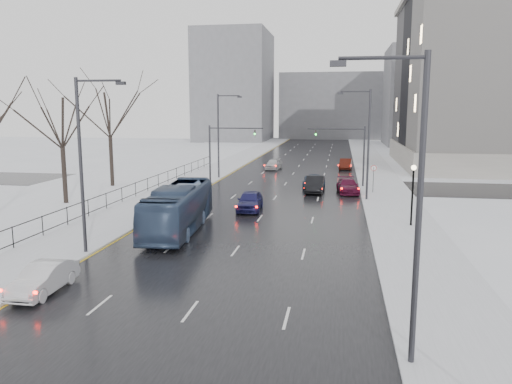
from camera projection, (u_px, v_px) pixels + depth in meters
The scene contains 27 objects.
road at pixel (295, 172), 66.29m from camera, with size 16.00×150.00×0.04m, color black.
cross_road at pixel (285, 185), 54.62m from camera, with size 130.00×10.00×0.04m, color black.
sidewalk_left at pixel (218, 170), 68.01m from camera, with size 5.00×150.00×0.16m, color silver.
sidewalk_right at pixel (376, 173), 64.55m from camera, with size 5.00×150.00×0.16m, color silver.
park_strip at pixel (152, 169), 69.59m from camera, with size 14.00×150.00×0.12m, color white.
tree_park_d at pixel (66, 204), 43.95m from camera, with size 8.75×8.75×12.50m, color black, non-canonical shape.
tree_park_e at pixel (113, 187), 53.74m from camera, with size 9.45×9.45×13.50m, color black, non-canonical shape.
iron_fence at pixel (94, 204), 39.12m from camera, with size 0.06×70.00×1.30m.
streetlight_r_near at pixel (412, 196), 15.40m from camera, with size 2.95×0.25×10.00m.
streetlight_r_mid at pixel (366, 139), 44.57m from camera, with size 2.95×0.25×10.00m.
streetlight_l_near at pixel (84, 157), 27.82m from camera, with size 2.95×0.25×10.00m.
streetlight_l_far at pixel (220, 132), 58.94m from camera, with size 2.95×0.25×10.00m.
lamppost_r_mid at pixel (413, 186), 34.82m from camera, with size 0.36×0.36×4.28m.
mast_signal_right at pixel (354, 149), 52.74m from camera, with size 6.10×0.33×6.50m.
mast_signal_left at pixel (219, 147), 55.15m from camera, with size 6.10×0.33×6.50m.
no_uturn_sign at pixel (374, 171), 48.84m from camera, with size 0.60×0.06×2.70m.
bldg_far_right at pixel (440, 97), 113.34m from camera, with size 24.00×20.00×22.00m, color slate.
bldg_far_left at pixel (234, 87), 130.82m from camera, with size 18.00×22.00×28.00m, color slate.
bldg_far_center at pixel (335, 106), 141.94m from camera, with size 30.00×18.00×18.00m, color slate.
sedan_left_near at pixel (43, 278), 22.57m from camera, with size 1.42×4.07×1.34m, color silver.
bus at pixel (179, 208), 33.87m from camera, with size 2.64×11.30×3.15m, color #344766.
sedan_center_near at pixel (250, 201), 40.88m from camera, with size 1.90×4.73×1.61m, color #1B1B52.
sedan_right_near at pixel (315, 184), 49.73m from camera, with size 1.72×4.92×1.62m, color black.
sedan_right_cross at pixel (314, 181), 52.70m from camera, with size 2.26×4.90×1.36m, color #162842.
sedan_right_far at pixel (348, 186), 49.44m from camera, with size 1.98×4.86×1.41m, color #4E0D28.
sedan_center_far at pixel (274, 164), 68.66m from camera, with size 1.76×4.36×1.49m, color silver.
sedan_right_distant at pixel (346, 164), 68.78m from camera, with size 1.55×4.44×1.46m, color #3E110A.
Camera 1 is at (5.95, -5.76, 8.29)m, focal length 35.00 mm.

